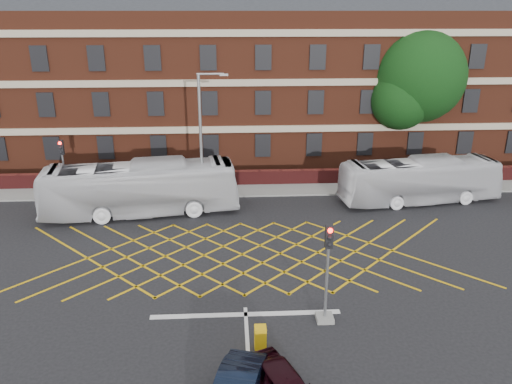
{
  "coord_description": "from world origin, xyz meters",
  "views": [
    {
      "loc": [
        -0.52,
        -21.42,
        12.06
      ],
      "look_at": [
        0.7,
        1.5,
        3.66
      ],
      "focal_mm": 35.0,
      "sensor_mm": 36.0,
      "label": 1
    }
  ],
  "objects_px": {
    "deciduous_tree": "(417,83)",
    "direction_signs": "(60,175)",
    "street_lamp": "(203,165)",
    "utility_cabinet": "(260,337)",
    "traffic_light_far": "(65,178)",
    "bus_left": "(141,188)",
    "bus_right": "(420,180)",
    "traffic_light_near": "(327,283)"
  },
  "relations": [
    {
      "from": "deciduous_tree",
      "to": "traffic_light_far",
      "type": "bearing_deg",
      "value": -165.31
    },
    {
      "from": "bus_right",
      "to": "deciduous_tree",
      "type": "distance_m",
      "value": 9.44
    },
    {
      "from": "bus_right",
      "to": "traffic_light_near",
      "type": "height_order",
      "value": "traffic_light_near"
    },
    {
      "from": "bus_left",
      "to": "traffic_light_far",
      "type": "bearing_deg",
      "value": 60.66
    },
    {
      "from": "deciduous_tree",
      "to": "utility_cabinet",
      "type": "distance_m",
      "value": 26.84
    },
    {
      "from": "deciduous_tree",
      "to": "traffic_light_far",
      "type": "xyz_separation_m",
      "value": [
        -25.24,
        -6.62,
        -5.0
      ]
    },
    {
      "from": "street_lamp",
      "to": "direction_signs",
      "type": "height_order",
      "value": "street_lamp"
    },
    {
      "from": "deciduous_tree",
      "to": "traffic_light_far",
      "type": "distance_m",
      "value": 26.57
    },
    {
      "from": "traffic_light_far",
      "to": "street_lamp",
      "type": "relative_size",
      "value": 0.5
    },
    {
      "from": "bus_right",
      "to": "traffic_light_far",
      "type": "bearing_deg",
      "value": 79.93
    },
    {
      "from": "traffic_light_near",
      "to": "traffic_light_far",
      "type": "relative_size",
      "value": 1.0
    },
    {
      "from": "bus_left",
      "to": "deciduous_tree",
      "type": "height_order",
      "value": "deciduous_tree"
    },
    {
      "from": "bus_left",
      "to": "traffic_light_far",
      "type": "xyz_separation_m",
      "value": [
        -5.19,
        2.06,
        0.09
      ]
    },
    {
      "from": "bus_right",
      "to": "street_lamp",
      "type": "height_order",
      "value": "street_lamp"
    },
    {
      "from": "traffic_light_far",
      "to": "street_lamp",
      "type": "bearing_deg",
      "value": -9.13
    },
    {
      "from": "traffic_light_near",
      "to": "bus_right",
      "type": "bearing_deg",
      "value": 56.57
    },
    {
      "from": "bus_left",
      "to": "direction_signs",
      "type": "xyz_separation_m",
      "value": [
        -6.1,
        3.77,
        -0.29
      ]
    },
    {
      "from": "traffic_light_far",
      "to": "bus_left",
      "type": "bearing_deg",
      "value": -21.65
    },
    {
      "from": "bus_left",
      "to": "utility_cabinet",
      "type": "bearing_deg",
      "value": -161.93
    },
    {
      "from": "bus_right",
      "to": "street_lamp",
      "type": "xyz_separation_m",
      "value": [
        -14.18,
        -0.5,
        1.44
      ]
    },
    {
      "from": "bus_right",
      "to": "direction_signs",
      "type": "height_order",
      "value": "bus_right"
    },
    {
      "from": "bus_right",
      "to": "utility_cabinet",
      "type": "distance_m",
      "value": 18.73
    },
    {
      "from": "direction_signs",
      "to": "utility_cabinet",
      "type": "xyz_separation_m",
      "value": [
        12.7,
        -17.45,
        -0.92
      ]
    },
    {
      "from": "deciduous_tree",
      "to": "street_lamp",
      "type": "bearing_deg",
      "value": -153.49
    },
    {
      "from": "traffic_light_near",
      "to": "utility_cabinet",
      "type": "distance_m",
      "value": 3.46
    },
    {
      "from": "bus_left",
      "to": "bus_right",
      "type": "xyz_separation_m",
      "value": [
        18.05,
        1.11,
        -0.19
      ]
    },
    {
      "from": "bus_right",
      "to": "utility_cabinet",
      "type": "height_order",
      "value": "bus_right"
    },
    {
      "from": "direction_signs",
      "to": "deciduous_tree",
      "type": "bearing_deg",
      "value": 10.63
    },
    {
      "from": "traffic_light_near",
      "to": "street_lamp",
      "type": "distance_m",
      "value": 13.85
    },
    {
      "from": "bus_left",
      "to": "bus_right",
      "type": "relative_size",
      "value": 1.13
    },
    {
      "from": "traffic_light_near",
      "to": "traffic_light_far",
      "type": "bearing_deg",
      "value": 135.89
    },
    {
      "from": "bus_right",
      "to": "utility_cabinet",
      "type": "relative_size",
      "value": 11.52
    },
    {
      "from": "bus_right",
      "to": "traffic_light_far",
      "type": "height_order",
      "value": "traffic_light_far"
    },
    {
      "from": "street_lamp",
      "to": "traffic_light_far",
      "type": "bearing_deg",
      "value": 170.87
    },
    {
      "from": "bus_left",
      "to": "utility_cabinet",
      "type": "height_order",
      "value": "bus_left"
    },
    {
      "from": "street_lamp",
      "to": "utility_cabinet",
      "type": "relative_size",
      "value": 9.28
    },
    {
      "from": "bus_left",
      "to": "direction_signs",
      "type": "height_order",
      "value": "bus_left"
    },
    {
      "from": "street_lamp",
      "to": "traffic_light_near",
      "type": "bearing_deg",
      "value": -66.52
    },
    {
      "from": "bus_left",
      "to": "deciduous_tree",
      "type": "distance_m",
      "value": 22.43
    },
    {
      "from": "traffic_light_far",
      "to": "direction_signs",
      "type": "xyz_separation_m",
      "value": [
        -0.91,
        1.71,
        -0.39
      ]
    },
    {
      "from": "deciduous_tree",
      "to": "direction_signs",
      "type": "height_order",
      "value": "deciduous_tree"
    },
    {
      "from": "traffic_light_near",
      "to": "bus_left",
      "type": "bearing_deg",
      "value": 127.85
    }
  ]
}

